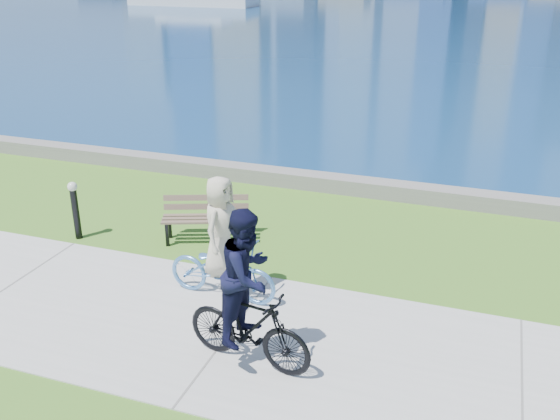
# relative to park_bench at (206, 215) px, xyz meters

# --- Properties ---
(ground) EXTENTS (320.00, 320.00, 0.00)m
(ground) POSITION_rel_park_bench_xyz_m (1.72, -2.80, -0.51)
(ground) COLOR #3A6B1C
(ground) RESTS_ON ground
(concrete_path) EXTENTS (80.00, 3.50, 0.02)m
(concrete_path) POSITION_rel_park_bench_xyz_m (1.72, -2.80, -0.50)
(concrete_path) COLOR #AAAAA5
(concrete_path) RESTS_ON ground
(seawall) EXTENTS (90.00, 0.50, 0.35)m
(seawall) POSITION_rel_park_bench_xyz_m (1.72, 3.40, -0.34)
(seawall) COLOR slate
(seawall) RESTS_ON ground
(bay_water) EXTENTS (320.00, 131.00, 0.01)m
(bay_water) POSITION_rel_park_bench_xyz_m (1.72, 69.20, -0.51)
(bay_water) COLOR navy
(bay_water) RESTS_ON ground
(park_bench) EXTENTS (1.72, 1.10, 0.84)m
(park_bench) POSITION_rel_park_bench_xyz_m (0.00, 0.00, 0.00)
(park_bench) COLOR black
(park_bench) RESTS_ON ground
(bollard_lamp) EXTENTS (0.19, 0.19, 1.15)m
(bollard_lamp) POSITION_rel_park_bench_xyz_m (-2.37, -0.77, 0.15)
(bollard_lamp) COLOR black
(bollard_lamp) RESTS_ON ground
(cyclist_woman) EXTENTS (0.73, 1.87, 2.03)m
(cyclist_woman) POSITION_rel_park_bench_xyz_m (1.20, -1.90, 0.26)
(cyclist_woman) COLOR #528AC9
(cyclist_woman) RESTS_ON ground
(cyclist_man) EXTENTS (0.80, 1.88, 2.23)m
(cyclist_man) POSITION_rel_park_bench_xyz_m (2.25, -3.38, 0.44)
(cyclist_man) COLOR black
(cyclist_man) RESTS_ON ground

